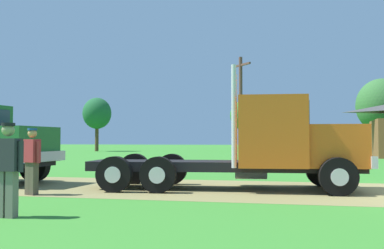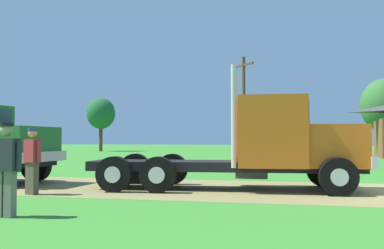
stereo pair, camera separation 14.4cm
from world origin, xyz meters
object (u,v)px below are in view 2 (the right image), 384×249
truck_foreground_white (268,146)px  visitor_by_barrel (32,159)px  utility_pole_near (244,105)px  visitor_walking_mid (6,165)px

truck_foreground_white → visitor_by_barrel: 6.62m
truck_foreground_white → visitor_by_barrel: truck_foreground_white is taller
truck_foreground_white → utility_pole_near: bearing=97.4°
truck_foreground_white → visitor_walking_mid: size_ratio=4.56×
utility_pole_near → truck_foreground_white: bearing=-82.6°
visitor_walking_mid → utility_pole_near: 23.61m
utility_pole_near → visitor_by_barrel: bearing=-100.7°
visitor_by_barrel → utility_pole_near: utility_pole_near is taller
visitor_walking_mid → utility_pole_near: utility_pole_near is taller
visitor_by_barrel → visitor_walking_mid: bearing=-65.0°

